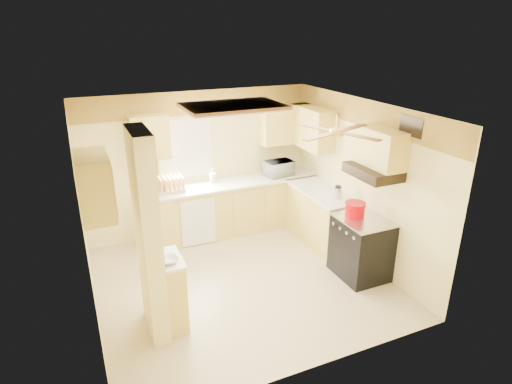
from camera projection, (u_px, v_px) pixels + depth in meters
name	position (u px, v px, depth m)	size (l,w,h in m)	color
floor	(242.00, 281.00, 6.27)	(4.00, 4.00, 0.00)	tan
ceiling	(239.00, 110.00, 5.36)	(4.00, 4.00, 0.00)	white
wall_back	(200.00, 164.00, 7.43)	(4.00, 4.00, 0.00)	#F1DE93
wall_front	(313.00, 270.00, 4.20)	(4.00, 4.00, 0.00)	#F1DE93
wall_left	(84.00, 228.00, 5.06)	(3.80, 3.80, 0.00)	#F1DE93
wall_right	(361.00, 182.00, 6.57)	(3.80, 3.80, 0.00)	#F1DE93
wallpaper_border	(197.00, 103.00, 7.03)	(4.00, 0.02, 0.40)	gold
partition_column	(148.00, 238.00, 4.84)	(0.20, 0.70, 2.50)	#F1DE93
partition_ledge	(172.00, 293.00, 5.21)	(0.25, 0.55, 0.90)	#D9BF58
ledge_top	(170.00, 259.00, 5.04)	(0.28, 0.58, 0.04)	white
lower_cabinets_back	(234.00, 207.00, 7.66)	(3.00, 0.60, 0.90)	#D9BF58
lower_cabinets_right	(321.00, 217.00, 7.26)	(0.60, 1.40, 0.90)	#D9BF58
countertop_back	(234.00, 183.00, 7.48)	(3.04, 0.64, 0.04)	white
countertop_right	(322.00, 192.00, 7.08)	(0.64, 1.44, 0.04)	white
dishwasher_panel	(199.00, 222.00, 7.12)	(0.58, 0.02, 0.80)	white
window	(185.00, 149.00, 7.22)	(0.92, 0.02, 1.02)	white
upper_cab_back_left	(150.00, 137.00, 6.75)	(0.60, 0.35, 0.70)	#D9BF58
upper_cab_back_right	(285.00, 124.00, 7.65)	(0.90, 0.35, 0.70)	#D9BF58
upper_cab_right	(312.00, 128.00, 7.35)	(0.35, 1.00, 0.70)	#D9BF58
upper_cab_left_wall	(94.00, 186.00, 4.70)	(0.35, 0.75, 0.70)	#D9BF58
upper_cab_over_stove	(380.00, 148.00, 5.78)	(0.35, 0.76, 0.52)	#D9BF58
stove	(361.00, 247.00, 6.26)	(0.68, 0.77, 0.92)	black
range_hood	(373.00, 172.00, 5.86)	(0.50, 0.76, 0.14)	black
poster_menu	(154.00, 187.00, 4.66)	(0.02, 0.42, 0.57)	black
poster_nashville	(158.00, 240.00, 4.90)	(0.02, 0.42, 0.57)	black
ceiling_light_panel	(233.00, 107.00, 5.84)	(1.35, 0.95, 0.06)	brown
ceiling_fan	(337.00, 131.00, 5.22)	(1.15, 1.15, 0.26)	gold
vent_grate	(411.00, 126.00, 5.41)	(0.02, 0.40, 0.25)	black
microwave	(279.00, 168.00, 7.74)	(0.49, 0.33, 0.27)	white
bowl	(169.00, 260.00, 4.93)	(0.23, 0.23, 0.06)	white
dutch_oven	(355.00, 209.00, 6.17)	(0.31, 0.31, 0.20)	#B80007
kettle	(338.00, 192.00, 6.73)	(0.14, 0.14, 0.21)	silver
dish_rack	(171.00, 186.00, 7.03)	(0.43, 0.32, 0.24)	#DAB07E
utensil_crock	(213.00, 177.00, 7.44)	(0.12, 0.12, 0.25)	white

